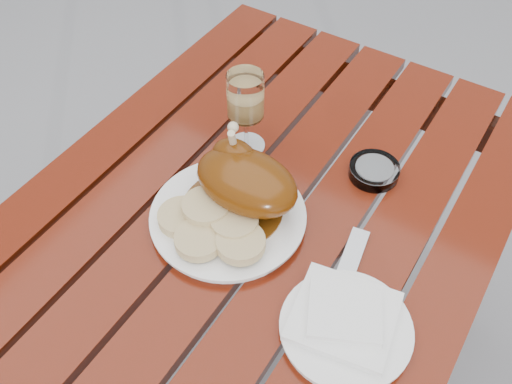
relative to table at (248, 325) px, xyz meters
The scene contains 10 objects.
table is the anchor object (origin of this frame).
dinner_plate 0.39m from the table, 158.35° to the right, with size 0.27×0.27×0.02m, color white.
roast_duck 0.45m from the table, 126.49° to the left, with size 0.20×0.18×0.14m.
bread_dumplings 0.42m from the table, 118.22° to the right, with size 0.20×0.14×0.03m.
wine_glass 0.50m from the table, 122.79° to the left, with size 0.07×0.07×0.17m, color tan.
side_plate 0.46m from the table, 21.72° to the right, with size 0.20×0.20×0.02m, color white.
napkin 0.47m from the table, 20.41° to the right, with size 0.15×0.14×0.01m, color white.
ashtray 0.47m from the table, 57.95° to the left, with size 0.09×0.09×0.02m, color #B2B7BC.
fork 0.39m from the table, 165.00° to the right, with size 0.02×0.20×0.01m, color gray.
knife 0.43m from the table, 16.71° to the right, with size 0.02×0.23×0.01m, color gray.
Camera 1 is at (0.34, -0.51, 1.54)m, focal length 40.00 mm.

